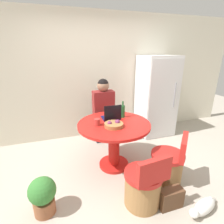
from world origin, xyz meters
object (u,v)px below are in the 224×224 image
object	(u,v)px
chair_near_camera	(143,186)
bottle	(123,111)
chair_near_right_corner	(168,165)
laptop	(111,116)
potted_plant	(43,195)
person_seated	(103,109)
fruit_bowl	(114,125)
handbag	(171,198)
cat	(203,207)
dining_table	(114,136)
refrigerator	(156,96)

from	to	relation	value
chair_near_camera	bottle	bearing A→B (deg)	-103.10
chair_near_right_corner	laptop	bearing A→B (deg)	-97.74
chair_near_camera	potted_plant	size ratio (longest dim) A/B	1.58
person_seated	fruit_bowl	size ratio (longest dim) A/B	4.81
chair_near_right_corner	handbag	world-z (taller)	chair_near_right_corner
bottle	cat	distance (m)	1.69
dining_table	potted_plant	size ratio (longest dim) A/B	2.34
chair_near_camera	fruit_bowl	xyz separation A→B (m)	(-0.14, 0.74, 0.54)
chair_near_camera	chair_near_right_corner	bearing A→B (deg)	-159.87
potted_plant	fruit_bowl	bearing A→B (deg)	25.33
cat	potted_plant	distance (m)	1.90
chair_near_right_corner	chair_near_camera	distance (m)	0.60
bottle	cat	world-z (taller)	bottle
chair_near_right_corner	bottle	xyz separation A→B (m)	(-0.40, 0.80, 0.62)
bottle	potted_plant	distance (m)	1.65
chair_near_camera	potted_plant	distance (m)	1.20
laptop	dining_table	bearing A→B (deg)	85.66
cat	potted_plant	size ratio (longest dim) A/B	1.05
chair_near_right_corner	fruit_bowl	xyz separation A→B (m)	(-0.67, 0.47, 0.54)
laptop	bottle	size ratio (longest dim) A/B	1.02
refrigerator	fruit_bowl	world-z (taller)	refrigerator
person_seated	bottle	world-z (taller)	person_seated
person_seated	handbag	distance (m)	1.94
laptop	bottle	distance (m)	0.22
refrigerator	potted_plant	distance (m)	2.91
chair_near_right_corner	handbag	bearing A→B (deg)	14.52
laptop	bottle	bearing A→B (deg)	-172.36
person_seated	laptop	distance (m)	0.62
dining_table	potted_plant	xyz separation A→B (m)	(-1.08, -0.61, -0.30)
chair_near_camera	bottle	distance (m)	1.23
refrigerator	chair_near_camera	distance (m)	2.25
refrigerator	handbag	xyz separation A→B (m)	(-0.91, -1.94, -0.75)
laptop	refrigerator	bearing A→B (deg)	-149.54
dining_table	person_seated	bearing A→B (deg)	87.31
cat	chair_near_camera	bearing A→B (deg)	-43.16
person_seated	laptop	xyz separation A→B (m)	(-0.02, -0.62, 0.08)
person_seated	cat	size ratio (longest dim) A/B	2.65
chair_near_right_corner	person_seated	world-z (taller)	person_seated
person_seated	cat	bearing A→B (deg)	109.01
chair_near_right_corner	bottle	world-z (taller)	bottle
potted_plant	handbag	bearing A→B (deg)	-14.96
laptop	potted_plant	bearing A→B (deg)	35.67
refrigerator	fruit_bowl	size ratio (longest dim) A/B	6.22
dining_table	person_seated	xyz separation A→B (m)	(0.04, 0.79, 0.20)
laptop	bottle	xyz separation A→B (m)	(0.21, 0.03, 0.05)
bottle	person_seated	bearing A→B (deg)	107.40
chair_near_camera	bottle	world-z (taller)	bottle
laptop	handbag	size ratio (longest dim) A/B	0.96
laptop	cat	size ratio (longest dim) A/B	0.56
dining_table	chair_near_camera	xyz separation A→B (m)	(0.09, -0.86, -0.29)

